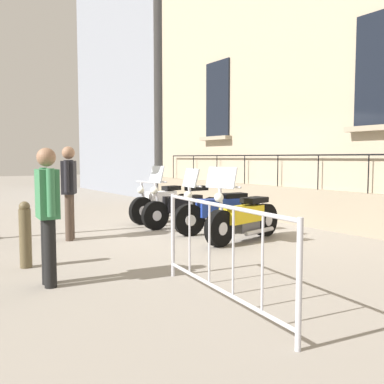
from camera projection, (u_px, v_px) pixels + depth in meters
name	position (u px, v px, depth m)	size (l,w,h in m)	color
ground_plane	(197.00, 230.00, 8.99)	(60.00, 60.00, 0.00)	gray
building_facade	(293.00, 36.00, 10.11)	(0.82, 11.40, 8.90)	tan
motorcycle_white	(163.00, 204.00, 10.14)	(1.87, 0.62, 0.97)	black
motorcycle_black	(184.00, 208.00, 9.42)	(2.11, 0.54, 1.33)	black
motorcycle_blue	(220.00, 212.00, 8.58)	(2.00, 0.71, 1.29)	black
motorcycle_yellow	(243.00, 218.00, 7.78)	(1.97, 0.80, 1.34)	black
crowd_barrier	(221.00, 250.00, 4.40)	(0.33, 2.43, 1.05)	#B7B7BF
bollard	(25.00, 234.00, 5.90)	(0.16, 0.16, 0.91)	brown
pedestrian_standing	(69.00, 187.00, 7.85)	(0.36, 0.48, 1.70)	#47382D
pedestrian_walking	(48.00, 209.00, 5.03)	(0.25, 0.53, 1.62)	black
distant_building	(160.00, 84.00, 19.37)	(4.83, 7.87, 9.61)	gray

